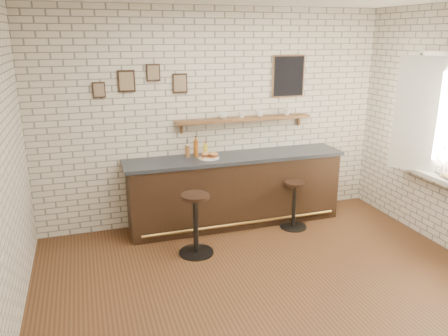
{
  "coord_description": "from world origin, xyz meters",
  "views": [
    {
      "loc": [
        -1.76,
        -3.82,
        2.61
      ],
      "look_at": [
        -0.23,
        0.9,
        1.1
      ],
      "focal_mm": 35.0,
      "sensor_mm": 36.0,
      "label": 1
    }
  ],
  "objects": [
    {
      "name": "bitters_bottle_brown",
      "position": [
        -0.45,
        1.84,
        1.1
      ],
      "size": [
        0.07,
        0.07,
        0.21
      ],
      "color": "brown",
      "rests_on": "bar_counter"
    },
    {
      "name": "back_wall_decor",
      "position": [
        0.23,
        1.98,
        2.05
      ],
      "size": [
        2.96,
        0.02,
        0.56
      ],
      "color": "black",
      "rests_on": "ground"
    },
    {
      "name": "ciabatta_sandwich",
      "position": [
        -0.18,
        1.68,
        1.06
      ],
      "size": [
        0.23,
        0.16,
        0.07
      ],
      "color": "tan",
      "rests_on": "sandwich_plate"
    },
    {
      "name": "shelf_cup_b",
      "position": [
        0.36,
        1.9,
        1.54
      ],
      "size": [
        0.13,
        0.13,
        0.09
      ],
      "primitive_type": "imported",
      "rotation": [
        0.0,
        0.0,
        0.69
      ],
      "color": "white",
      "rests_on": "wall_shelf"
    },
    {
      "name": "book_upper",
      "position": [
        2.38,
        0.18,
        0.96
      ],
      "size": [
        0.22,
        0.25,
        0.02
      ],
      "primitive_type": "imported",
      "rotation": [
        0.0,
        0.0,
        -0.41
      ],
      "color": "tan",
      "rests_on": "book_lower"
    },
    {
      "name": "shelf_cup_c",
      "position": [
        0.63,
        1.9,
        1.55
      ],
      "size": [
        0.14,
        0.14,
        0.1
      ],
      "primitive_type": "imported",
      "rotation": [
        0.0,
        0.0,
        1.35
      ],
      "color": "white",
      "rests_on": "wall_shelf"
    },
    {
      "name": "potato_chips",
      "position": [
        -0.21,
        1.68,
        1.02
      ],
      "size": [
        0.25,
        0.19,
        0.0
      ],
      "color": "gold",
      "rests_on": "sandwich_plate"
    },
    {
      "name": "shelf_cup_a",
      "position": [
        0.08,
        1.9,
        1.55
      ],
      "size": [
        0.12,
        0.12,
        0.09
      ],
      "primitive_type": "imported",
      "rotation": [
        0.0,
        0.0,
        0.06
      ],
      "color": "white",
      "rests_on": "wall_shelf"
    },
    {
      "name": "ground",
      "position": [
        0.0,
        0.0,
        0.0
      ],
      "size": [
        5.0,
        5.0,
        0.0
      ],
      "primitive_type": "plane",
      "color": "brown",
      "rests_on": "ground"
    },
    {
      "name": "bitters_bottle_white",
      "position": [
        -0.45,
        1.84,
        1.11
      ],
      "size": [
        0.06,
        0.06,
        0.24
      ],
      "color": "silver",
      "rests_on": "bar_counter"
    },
    {
      "name": "sandwich_plate",
      "position": [
        -0.19,
        1.68,
        1.02
      ],
      "size": [
        0.28,
        0.28,
        0.01
      ],
      "primitive_type": "cylinder",
      "color": "white",
      "rests_on": "bar_counter"
    },
    {
      "name": "bitters_bottle_amber",
      "position": [
        -0.33,
        1.84,
        1.13
      ],
      "size": [
        0.07,
        0.07,
        0.29
      ],
      "color": "#965118",
      "rests_on": "bar_counter"
    },
    {
      "name": "condiment_bottle_yellow",
      "position": [
        -0.19,
        1.84,
        1.09
      ],
      "size": [
        0.06,
        0.06,
        0.2
      ],
      "color": "gold",
      "rests_on": "bar_counter"
    },
    {
      "name": "book_lower",
      "position": [
        2.38,
        0.18,
        0.94
      ],
      "size": [
        0.16,
        0.21,
        0.02
      ],
      "primitive_type": "imported",
      "rotation": [
        0.0,
        0.0,
        0.05
      ],
      "color": "tan",
      "rests_on": "window_sill"
    },
    {
      "name": "shelf_cup_d",
      "position": [
        1.06,
        1.9,
        1.55
      ],
      "size": [
        0.12,
        0.12,
        0.09
      ],
      "primitive_type": "imported",
      "rotation": [
        0.0,
        0.0,
        -0.18
      ],
      "color": "white",
      "rests_on": "wall_shelf"
    },
    {
      "name": "casement_window",
      "position": [
        2.36,
        0.3,
        1.65
      ],
      "size": [
        0.4,
        1.3,
        1.56
      ],
      "color": "white",
      "rests_on": "ground"
    },
    {
      "name": "bar_stool_left",
      "position": [
        -0.57,
        0.96,
        0.42
      ],
      "size": [
        0.43,
        0.43,
        0.78
      ],
      "color": "black",
      "rests_on": "ground"
    },
    {
      "name": "bar_stool_right",
      "position": [
        0.93,
        1.29,
        0.36
      ],
      "size": [
        0.38,
        0.38,
        0.68
      ],
      "color": "black",
      "rests_on": "ground"
    },
    {
      "name": "window_sill",
      "position": [
        2.4,
        0.3,
        0.9
      ],
      "size": [
        0.2,
        1.35,
        0.06
      ],
      "color": "white",
      "rests_on": "ground"
    },
    {
      "name": "bar_counter",
      "position": [
        0.2,
        1.7,
        0.51
      ],
      "size": [
        3.1,
        0.65,
        1.01
      ],
      "color": "#301F12",
      "rests_on": "ground"
    },
    {
      "name": "wall_shelf",
      "position": [
        0.4,
        1.9,
        1.48
      ],
      "size": [
        2.0,
        0.18,
        0.18
      ],
      "color": "brown",
      "rests_on": "ground"
    }
  ]
}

